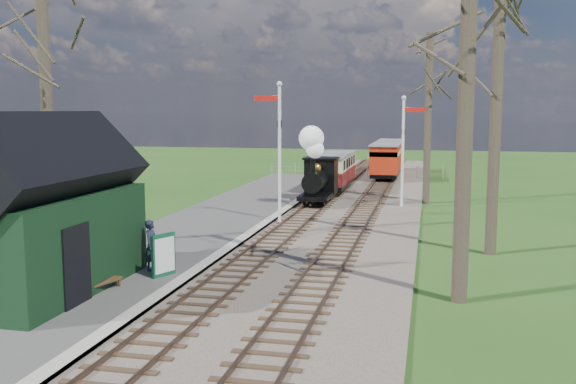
% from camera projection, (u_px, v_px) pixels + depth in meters
% --- Properties ---
extents(ground, '(140.00, 140.00, 0.00)m').
position_uv_depth(ground, '(126.00, 370.00, 12.45)').
color(ground, '#224B17').
rests_on(ground, ground).
extents(distant_hills, '(114.40, 48.00, 22.02)m').
position_uv_depth(distant_hills, '(390.00, 288.00, 76.56)').
color(distant_hills, '#385B23').
rests_on(distant_hills, ground).
extents(ballast_bed, '(8.00, 60.00, 0.10)m').
position_uv_depth(ballast_bed, '(343.00, 205.00, 33.47)').
color(ballast_bed, brown).
rests_on(ballast_bed, ground).
extents(track_near, '(1.60, 60.00, 0.15)m').
position_uv_depth(track_near, '(319.00, 204.00, 33.74)').
color(track_near, brown).
rests_on(track_near, ground).
extents(track_far, '(1.60, 60.00, 0.15)m').
position_uv_depth(track_far, '(368.00, 205.00, 33.18)').
color(track_far, brown).
rests_on(track_far, ground).
extents(platform, '(5.00, 44.00, 0.20)m').
position_uv_depth(platform, '(204.00, 228.00, 26.74)').
color(platform, '#474442').
rests_on(platform, ground).
extents(coping_strip, '(0.40, 44.00, 0.21)m').
position_uv_depth(coping_strip, '(257.00, 230.00, 26.25)').
color(coping_strip, '#B2AD9E').
rests_on(coping_strip, ground).
extents(station_shed, '(3.25, 6.30, 4.78)m').
position_uv_depth(station_shed, '(44.00, 214.00, 16.95)').
color(station_shed, black).
rests_on(station_shed, platform).
extents(semaphore_near, '(1.22, 0.24, 6.22)m').
position_uv_depth(semaphore_near, '(278.00, 142.00, 27.64)').
color(semaphore_near, silver).
rests_on(semaphore_near, ground).
extents(semaphore_far, '(1.22, 0.24, 5.72)m').
position_uv_depth(semaphore_far, '(404.00, 143.00, 32.38)').
color(semaphore_far, silver).
rests_on(semaphore_far, ground).
extents(bare_trees, '(15.51, 22.39, 12.00)m').
position_uv_depth(bare_trees, '(298.00, 104.00, 21.28)').
color(bare_trees, '#382D23').
rests_on(bare_trees, ground).
extents(fence_line, '(12.60, 0.08, 1.00)m').
position_uv_depth(fence_line, '(355.00, 171.00, 47.17)').
color(fence_line, slate).
rests_on(fence_line, ground).
extents(locomotive, '(1.61, 3.76, 4.03)m').
position_uv_depth(locomotive, '(317.00, 171.00, 33.14)').
color(locomotive, black).
rests_on(locomotive, ground).
extents(coach, '(1.88, 6.45, 1.98)m').
position_uv_depth(coach, '(335.00, 170.00, 39.07)').
color(coach, black).
rests_on(coach, ground).
extents(red_carriage_a, '(1.99, 4.94, 2.10)m').
position_uv_depth(red_carriage_a, '(386.00, 160.00, 45.36)').
color(red_carriage_a, black).
rests_on(red_carriage_a, ground).
extents(red_carriage_b, '(1.99, 4.94, 2.10)m').
position_uv_depth(red_carriage_b, '(390.00, 155.00, 50.68)').
color(red_carriage_b, black).
rests_on(red_carriage_b, ground).
extents(sign_board, '(0.43, 0.81, 1.25)m').
position_uv_depth(sign_board, '(164.00, 255.00, 18.61)').
color(sign_board, '#0E452A').
rests_on(sign_board, platform).
extents(bench, '(0.75, 1.42, 0.78)m').
position_uv_depth(bench, '(97.00, 277.00, 17.15)').
color(bench, '#472C19').
rests_on(bench, platform).
extents(person, '(0.37, 0.56, 1.53)m').
position_uv_depth(person, '(151.00, 245.00, 19.28)').
color(person, '#1B1F31').
rests_on(person, platform).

